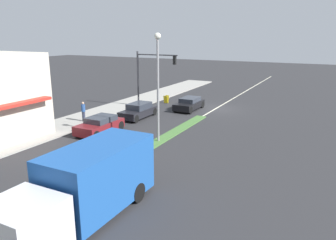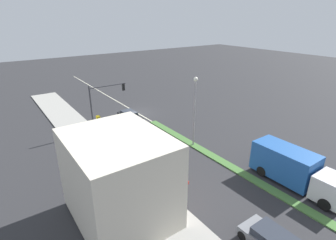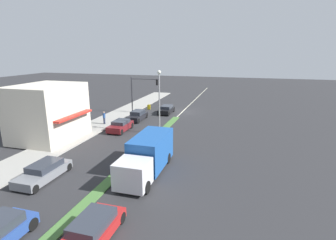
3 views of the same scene
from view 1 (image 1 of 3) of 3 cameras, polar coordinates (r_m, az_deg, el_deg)
ground_plane at (r=18.61m, az=-10.52°, el=-8.85°), size 160.00×160.00×0.00m
lane_marking_center at (r=33.92m, az=8.35°, el=2.00°), size 0.16×60.00×0.01m
traffic_signal_main at (r=33.27m, az=-3.18°, el=8.68°), size 4.59×0.34×5.60m
street_lamp at (r=22.10m, az=-1.78°, el=7.97°), size 0.44×0.44×7.37m
pedestrian at (r=28.93m, az=-14.52°, el=1.52°), size 0.34×0.34×1.68m
warning_aframe_sign at (r=36.19m, az=-0.31°, el=3.63°), size 0.45×0.53×0.84m
delivery_truck at (r=13.80m, az=-14.22°, el=-11.02°), size 2.44×7.50×2.87m
suv_black at (r=32.92m, az=3.72°, el=2.82°), size 1.81×4.00×1.24m
sedan_maroon at (r=25.51m, az=-11.78°, el=-0.89°), size 1.89×3.97×1.30m
sedan_dark at (r=29.81m, az=-5.19°, el=1.61°), size 1.75×4.08×1.35m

